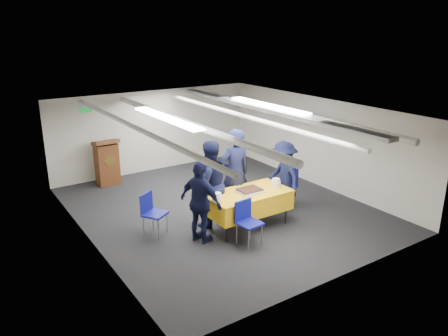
{
  "coord_description": "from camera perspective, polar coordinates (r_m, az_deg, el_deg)",
  "views": [
    {
      "loc": [
        -5.06,
        -7.77,
        4.03
      ],
      "look_at": [
        -0.05,
        -0.2,
        1.05
      ],
      "focal_mm": 35.0,
      "sensor_mm": 36.0,
      "label": 1
    }
  ],
  "objects": [
    {
      "name": "ground",
      "position": [
        10.11,
        -0.37,
        -5.31
      ],
      "size": [
        7.0,
        7.0,
        0.0
      ],
      "primitive_type": "plane",
      "color": "black",
      "rests_on": "ground"
    },
    {
      "name": "room_shell",
      "position": [
        9.92,
        -1.23,
        5.25
      ],
      "size": [
        6.0,
        7.0,
        2.3
      ],
      "color": "beige",
      "rests_on": "ground"
    },
    {
      "name": "serving_table",
      "position": [
        9.06,
        3.15,
        -4.39
      ],
      "size": [
        1.75,
        0.92,
        0.77
      ],
      "color": "black",
      "rests_on": "ground"
    },
    {
      "name": "sheet_cake",
      "position": [
        8.93,
        3.35,
        -2.98
      ],
      "size": [
        0.49,
        0.38,
        0.09
      ],
      "color": "white",
      "rests_on": "serving_table"
    },
    {
      "name": "plate_stack_left",
      "position": [
        8.49,
        -0.93,
        -3.85
      ],
      "size": [
        0.2,
        0.2,
        0.17
      ],
      "color": "white",
      "rests_on": "serving_table"
    },
    {
      "name": "plate_stack_right",
      "position": [
        9.32,
        6.8,
        -1.92
      ],
      "size": [
        0.2,
        0.2,
        0.17
      ],
      "color": "white",
      "rests_on": "serving_table"
    },
    {
      "name": "podium",
      "position": [
        11.86,
        -15.05,
        0.79
      ],
      "size": [
        0.62,
        0.53,
        1.25
      ],
      "color": "brown",
      "rests_on": "ground"
    },
    {
      "name": "chair_near",
      "position": [
        8.38,
        2.96,
        -6.54
      ],
      "size": [
        0.46,
        0.46,
        0.87
      ],
      "color": "gray",
      "rests_on": "ground"
    },
    {
      "name": "chair_right",
      "position": [
        10.33,
        8.36,
        -1.83
      ],
      "size": [
        0.48,
        0.48,
        0.87
      ],
      "color": "gray",
      "rests_on": "ground"
    },
    {
      "name": "chair_left",
      "position": [
        8.86,
        -9.49,
        -5.36
      ],
      "size": [
        0.58,
        0.58,
        0.87
      ],
      "color": "gray",
      "rests_on": "ground"
    },
    {
      "name": "sailor_a",
      "position": [
        9.42,
        1.39,
        -0.69
      ],
      "size": [
        0.76,
        0.53,
        1.97
      ],
      "primitive_type": "imported",
      "rotation": [
        0.0,
        0.0,
        3.05
      ],
      "color": "black",
      "rests_on": "ground"
    },
    {
      "name": "sailor_b",
      "position": [
        8.98,
        -1.97,
        -2.11
      ],
      "size": [
        0.97,
        0.8,
        1.84
      ],
      "primitive_type": "imported",
      "rotation": [
        0.0,
        0.0,
        3.02
      ],
      "color": "black",
      "rests_on": "ground"
    },
    {
      "name": "sailor_c",
      "position": [
        8.35,
        -3.05,
        -4.49
      ],
      "size": [
        0.7,
        1.04,
        1.63
      ],
      "primitive_type": "imported",
      "rotation": [
        0.0,
        0.0,
        1.92
      ],
      "color": "black",
      "rests_on": "ground"
    },
    {
      "name": "sailor_d",
      "position": [
        9.88,
        7.77,
        -1.05
      ],
      "size": [
        0.72,
        1.1,
        1.61
      ],
      "primitive_type": "imported",
      "rotation": [
        0.0,
        0.0,
        -1.7
      ],
      "color": "black",
      "rests_on": "ground"
    }
  ]
}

